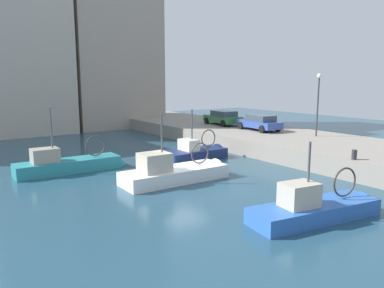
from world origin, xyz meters
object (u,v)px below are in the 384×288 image
Objects in this scene: fishing_boat_white at (180,178)px; mooring_bollard_mid at (354,155)px; fishing_boat_navy at (199,157)px; fishing_boat_teal at (73,169)px; parked_car_blue at (259,122)px; parked_car_green at (223,117)px; quay_streetlamp at (318,94)px; fishing_boat_blue at (320,215)px.

mooring_bollard_mid is at bearing -35.32° from fishing_boat_white.
fishing_boat_navy is 8.68m from fishing_boat_teal.
parked_car_blue is 8.12× the size of mooring_bollard_mid.
quay_streetlamp is at bearing -83.59° from parked_car_green.
quay_streetlamp reaches higher than fishing_boat_white.
fishing_boat_navy is 10.60m from quay_streetlamp.
parked_car_green reaches higher than mooring_bollard_mid.
parked_car_green reaches higher than parked_car_blue.
quay_streetlamp reaches higher than fishing_boat_teal.
mooring_bollard_mid is (-4.52, -16.81, -0.44)m from parked_car_green.
fishing_boat_navy is at bearing -165.90° from parked_car_blue.
fishing_boat_navy is at bearing 109.94° from mooring_bollard_mid.
fishing_boat_blue reaches higher than parked_car_blue.
fishing_boat_navy is 6.01m from fishing_boat_white.
mooring_bollard_mid is at bearing -70.06° from fishing_boat_navy.
fishing_boat_teal is at bearing 137.47° from mooring_bollard_mid.
fishing_boat_blue is 1.49× the size of parked_car_green.
parked_car_green is (10.86, 19.37, 1.79)m from fishing_boat_blue.
parked_car_green is 0.92× the size of quay_streetlamp.
parked_car_green is at bearing 74.95° from mooring_bollard_mid.
mooring_bollard_mid is at bearing 21.92° from fishing_boat_blue.
parked_car_green is (8.05, 7.07, 1.81)m from fishing_boat_navy.
fishing_boat_white reaches higher than fishing_boat_blue.
fishing_boat_blue is 17.99m from parked_car_blue.
fishing_boat_teal is 18.79m from quay_streetlamp.
mooring_bollard_mid is 0.11× the size of quay_streetlamp.
quay_streetlamp is at bearing 50.07° from mooring_bollard_mid.
mooring_bollard_mid is (-4.43, -11.74, -0.43)m from parked_car_blue.
fishing_boat_teal is (-5.76, 13.66, -0.00)m from fishing_boat_blue.
fishing_boat_navy is 0.80× the size of fishing_boat_white.
fishing_boat_blue is at bearing -67.12° from fishing_boat_teal.
fishing_boat_teal is (-4.24, 5.53, -0.01)m from fishing_boat_white.
fishing_boat_teal reaches higher than fishing_boat_blue.
mooring_bollard_mid is 9.29m from quay_streetlamp.
fishing_boat_white is 13.87m from parked_car_blue.
fishing_boat_blue reaches higher than mooring_bollard_mid.
fishing_boat_teal is 16.48m from mooring_bollard_mid.
fishing_boat_blue is at bearing -142.20° from quay_streetlamp.
fishing_boat_white is at bearing -137.77° from parked_car_green.
parked_car_green is 17.42m from mooring_bollard_mid.
quay_streetlamp is (13.51, 1.18, 4.32)m from fishing_boat_white.
parked_car_green is at bearing 41.28° from fishing_boat_navy.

